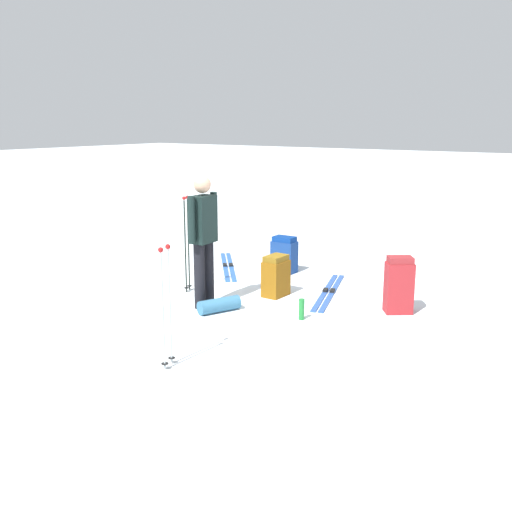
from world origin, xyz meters
The scene contains 11 objects.
ground_plane centered at (0.00, 0.00, 0.00)m, with size 80.00×80.00×0.00m, color white.
skier_standing centered at (0.28, -0.62, 0.95)m, with size 0.57×0.24×1.70m.
ski_pair_near centered at (-1.19, 0.43, 0.01)m, with size 1.82×0.75×0.05m.
ski_pair_far centered at (-1.56, -1.65, 0.01)m, with size 1.56×1.36×0.05m.
backpack_large_dark centered at (-1.80, -0.70, 0.28)m, with size 0.25×0.39×0.58m.
backpack_bright centered at (-0.90, 1.55, 0.35)m, with size 0.39×0.41×0.72m.
backpack_small_spare centered at (-0.63, -0.11, 0.28)m, with size 0.37×0.26×0.57m.
ski_poles_planted_near centered at (1.99, 0.32, 0.68)m, with size 0.21×0.11×1.22m.
ski_poles_planted_far centered at (-0.12, -1.26, 0.75)m, with size 0.17×0.10×1.36m.
sleeping_mat_rolled centered at (0.36, -0.31, 0.09)m, with size 0.18×0.18×0.55m, color teal.
thermos_bottle centered at (0.03, 0.69, 0.13)m, with size 0.07×0.07×0.26m, color #207C32.
Camera 1 is at (5.95, 4.12, 2.38)m, focal length 41.31 mm.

